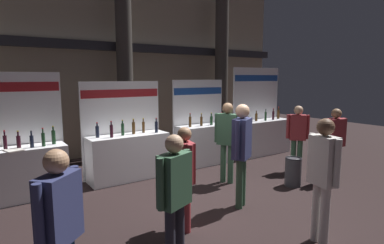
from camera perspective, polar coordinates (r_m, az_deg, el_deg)
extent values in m
plane|color=black|center=(6.09, 4.08, -14.10)|extent=(24.52, 24.52, 0.00)
cube|color=tan|center=(9.88, -13.69, 11.25)|extent=(12.26, 0.25, 5.76)
cube|color=#2D2D33|center=(9.62, -13.08, 13.08)|extent=(12.26, 0.20, 0.24)
cylinder|color=#423D38|center=(9.22, -12.04, 8.74)|extent=(0.45, 0.45, 4.86)
cylinder|color=#423D38|center=(11.06, 5.33, 8.74)|extent=(0.45, 0.45, 4.86)
cube|color=white|center=(6.82, -29.43, -8.31)|extent=(1.84, 0.60, 0.99)
cube|color=white|center=(7.00, -30.08, -2.03)|extent=(1.93, 0.04, 2.40)
cube|color=maroon|center=(6.89, -30.61, 5.47)|extent=(1.87, 0.01, 0.18)
cylinder|color=black|center=(6.64, -30.70, -3.25)|extent=(0.06, 0.06, 0.26)
cylinder|color=black|center=(6.61, -30.81, -1.79)|extent=(0.03, 0.03, 0.08)
cylinder|color=red|center=(6.60, -30.84, -1.37)|extent=(0.03, 0.03, 0.02)
cylinder|color=black|center=(6.62, -28.86, -3.24)|extent=(0.07, 0.07, 0.24)
cylinder|color=black|center=(6.60, -28.95, -1.88)|extent=(0.03, 0.03, 0.08)
cylinder|color=gold|center=(6.59, -28.98, -1.46)|extent=(0.03, 0.03, 0.02)
cylinder|color=black|center=(6.62, -26.98, -3.17)|extent=(0.07, 0.07, 0.23)
cylinder|color=black|center=(6.59, -27.07, -1.89)|extent=(0.03, 0.03, 0.08)
cylinder|color=black|center=(6.58, -27.09, -1.49)|extent=(0.03, 0.03, 0.02)
cylinder|color=#19381E|center=(6.64, -25.29, -2.90)|extent=(0.06, 0.06, 0.26)
cylinder|color=#19381E|center=(6.61, -25.38, -1.46)|extent=(0.03, 0.03, 0.08)
cylinder|color=red|center=(6.60, -25.41, -1.04)|extent=(0.03, 0.03, 0.02)
cylinder|color=#19381E|center=(6.78, -23.74, -2.54)|extent=(0.07, 0.07, 0.27)
cylinder|color=#19381E|center=(6.75, -23.83, -1.11)|extent=(0.03, 0.03, 0.07)
cylinder|color=gold|center=(6.74, -23.85, -0.73)|extent=(0.03, 0.03, 0.02)
cube|color=silver|center=(6.52, -29.52, -4.43)|extent=(0.34, 0.36, 0.02)
cube|color=white|center=(7.33, -11.35, -6.21)|extent=(1.80, 0.60, 1.02)
cube|color=white|center=(7.51, -12.49, -1.25)|extent=(1.89, 0.04, 2.21)
cube|color=maroon|center=(7.41, -12.62, 5.07)|extent=(1.84, 0.01, 0.18)
cylinder|color=black|center=(7.04, -16.75, -1.72)|extent=(0.08, 0.08, 0.25)
cylinder|color=black|center=(7.01, -16.80, -0.46)|extent=(0.03, 0.03, 0.06)
cylinder|color=red|center=(7.01, -16.81, -0.14)|extent=(0.03, 0.03, 0.02)
cylinder|color=black|center=(6.97, -14.36, -1.62)|extent=(0.07, 0.07, 0.27)
cylinder|color=black|center=(6.94, -14.41, -0.24)|extent=(0.03, 0.03, 0.07)
cylinder|color=red|center=(6.94, -14.42, 0.12)|extent=(0.03, 0.03, 0.02)
cylinder|color=#19381E|center=(7.16, -12.42, -1.33)|extent=(0.07, 0.07, 0.27)
cylinder|color=#19381E|center=(7.13, -12.46, -0.01)|extent=(0.03, 0.03, 0.07)
cylinder|color=gold|center=(7.13, -12.47, 0.33)|extent=(0.03, 0.03, 0.02)
cylinder|color=#472D14|center=(7.28, -10.53, -1.08)|extent=(0.07, 0.07, 0.27)
cylinder|color=#472D14|center=(7.26, -10.56, 0.22)|extent=(0.03, 0.03, 0.06)
cylinder|color=gold|center=(7.25, -10.57, 0.53)|extent=(0.03, 0.03, 0.02)
cylinder|color=#472D14|center=(7.42, -8.78, -0.94)|extent=(0.06, 0.06, 0.25)
cylinder|color=#472D14|center=(7.40, -8.81, 0.30)|extent=(0.03, 0.03, 0.07)
cylinder|color=gold|center=(7.39, -8.81, 0.64)|extent=(0.03, 0.03, 0.02)
cylinder|color=black|center=(7.40, -6.46, -0.91)|extent=(0.07, 0.07, 0.26)
cylinder|color=black|center=(7.38, -6.48, 0.34)|extent=(0.03, 0.03, 0.07)
cylinder|color=red|center=(7.37, -6.49, 0.67)|extent=(0.03, 0.03, 0.02)
cube|color=white|center=(8.43, 2.45, -4.08)|extent=(1.52, 0.60, 1.04)
cube|color=white|center=(8.60, 1.12, 0.18)|extent=(1.60, 0.04, 2.23)
cube|color=navy|center=(8.51, 1.23, 5.62)|extent=(1.56, 0.01, 0.18)
cylinder|color=#472D14|center=(8.02, -0.35, 0.04)|extent=(0.07, 0.07, 0.26)
cylinder|color=#472D14|center=(8.00, -0.35, 1.22)|extent=(0.03, 0.03, 0.07)
cylinder|color=red|center=(7.99, -0.35, 1.53)|extent=(0.03, 0.03, 0.02)
cylinder|color=#472D14|center=(8.20, 1.70, 0.12)|extent=(0.07, 0.07, 0.24)
cylinder|color=#472D14|center=(8.18, 1.71, 1.21)|extent=(0.03, 0.03, 0.08)
cylinder|color=gold|center=(8.18, 1.71, 1.55)|extent=(0.03, 0.03, 0.02)
cylinder|color=#19381E|center=(8.38, 3.51, 0.24)|extent=(0.08, 0.08, 0.22)
cylinder|color=#19381E|center=(8.36, 3.52, 1.29)|extent=(0.03, 0.03, 0.09)
cylinder|color=gold|center=(8.35, 3.52, 1.65)|extent=(0.03, 0.03, 0.02)
cylinder|color=black|center=(8.58, 5.35, 0.45)|extent=(0.07, 0.07, 0.24)
cylinder|color=black|center=(8.56, 5.36, 1.45)|extent=(0.03, 0.03, 0.06)
cylinder|color=red|center=(8.55, 5.37, 1.71)|extent=(0.03, 0.03, 0.02)
cube|color=white|center=(9.78, 12.77, -2.65)|extent=(1.77, 0.60, 1.02)
cube|color=white|center=(9.90, 11.47, 2.10)|extent=(1.86, 0.04, 2.58)
cube|color=navy|center=(9.83, 11.73, 7.77)|extent=(1.81, 0.01, 0.18)
cylinder|color=#19381E|center=(9.28, 9.82, 0.81)|extent=(0.06, 0.06, 0.24)
cylinder|color=#19381E|center=(9.26, 9.84, 1.77)|extent=(0.03, 0.03, 0.07)
cylinder|color=red|center=(9.25, 9.85, 2.04)|extent=(0.03, 0.03, 0.02)
cylinder|color=#472D14|center=(9.47, 11.53, 0.85)|extent=(0.08, 0.08, 0.22)
cylinder|color=#472D14|center=(9.46, 11.56, 1.71)|extent=(0.03, 0.03, 0.06)
cylinder|color=black|center=(9.45, 11.56, 1.96)|extent=(0.03, 0.03, 0.02)
cylinder|color=#19381E|center=(9.62, 13.16, 1.02)|extent=(0.06, 0.06, 0.26)
cylinder|color=#19381E|center=(9.60, 13.19, 1.99)|extent=(0.03, 0.03, 0.07)
cylinder|color=black|center=(9.60, 13.20, 2.26)|extent=(0.03, 0.03, 0.02)
cylinder|color=black|center=(9.87, 14.46, 1.15)|extent=(0.06, 0.06, 0.26)
cylinder|color=black|center=(9.85, 14.49, 2.09)|extent=(0.03, 0.03, 0.07)
cylinder|color=red|center=(9.84, 14.50, 2.35)|extent=(0.03, 0.03, 0.02)
cylinder|color=#472D14|center=(10.15, 15.34, 1.35)|extent=(0.07, 0.07, 0.27)
cylinder|color=#472D14|center=(10.13, 15.38, 2.34)|extent=(0.03, 0.03, 0.08)
cylinder|color=red|center=(10.12, 15.39, 2.61)|extent=(0.03, 0.03, 0.02)
cylinder|color=#38383D|center=(7.13, 17.79, -8.63)|extent=(0.34, 0.34, 0.59)
torus|color=black|center=(7.05, 17.90, -6.24)|extent=(0.34, 0.34, 0.02)
cylinder|color=silver|center=(4.93, 21.55, -14.85)|extent=(0.12, 0.12, 0.85)
cylinder|color=silver|center=(4.83, 22.85, -15.41)|extent=(0.12, 0.12, 0.85)
cube|color=silver|center=(4.64, 22.70, -6.45)|extent=(0.30, 0.41, 0.67)
sphere|color=brown|center=(4.55, 23.01, -0.85)|extent=(0.23, 0.23, 0.23)
cylinder|color=silver|center=(4.80, 20.76, -5.67)|extent=(0.08, 0.08, 0.64)
cylinder|color=silver|center=(4.48, 24.80, -6.85)|extent=(0.08, 0.08, 0.64)
cylinder|color=#33563D|center=(8.24, 18.88, -5.74)|extent=(0.12, 0.12, 0.78)
cylinder|color=#33563D|center=(8.22, 17.83, -5.73)|extent=(0.12, 0.12, 0.78)
cube|color=maroon|center=(8.09, 18.57, -0.92)|extent=(0.42, 0.42, 0.62)
sphere|color=tan|center=(8.04, 18.71, 2.04)|extent=(0.21, 0.21, 0.21)
cylinder|color=maroon|center=(8.13, 20.19, -0.85)|extent=(0.08, 0.08, 0.59)
cylinder|color=maroon|center=(8.06, 16.95, -0.78)|extent=(0.08, 0.08, 0.59)
cylinder|color=#23232D|center=(3.97, -3.98, -20.52)|extent=(0.12, 0.12, 0.79)
cylinder|color=#23232D|center=(4.10, -2.27, -19.53)|extent=(0.12, 0.12, 0.79)
cube|color=#33563D|center=(3.75, -3.19, -10.39)|extent=(0.46, 0.35, 0.63)
sphere|color=tan|center=(3.64, -3.25, -3.97)|extent=(0.22, 0.22, 0.22)
cylinder|color=#33563D|center=(3.57, -5.70, -11.17)|extent=(0.08, 0.08, 0.60)
cylinder|color=#33563D|center=(3.94, -0.94, -9.24)|extent=(0.08, 0.08, 0.60)
cylinder|color=#47382D|center=(7.71, 23.76, -6.93)|extent=(0.12, 0.12, 0.78)
cylinder|color=#47382D|center=(7.84, 24.59, -6.74)|extent=(0.12, 0.12, 0.78)
cube|color=maroon|center=(7.63, 24.48, -1.74)|extent=(0.45, 0.29, 0.62)
sphere|color=#8C6647|center=(7.58, 24.67, 1.41)|extent=(0.22, 0.22, 0.22)
cylinder|color=maroon|center=(7.43, 23.23, -1.79)|extent=(0.08, 0.08, 0.59)
cylinder|color=maroon|center=(7.83, 25.69, -1.47)|extent=(0.08, 0.08, 0.59)
cylinder|color=maroon|center=(4.84, -0.99, -15.23)|extent=(0.12, 0.12, 0.76)
cylinder|color=maroon|center=(4.98, -1.65, -14.57)|extent=(0.12, 0.12, 0.76)
cube|color=maroon|center=(4.69, -1.35, -7.18)|extent=(0.28, 0.41, 0.60)
sphere|color=#8C6647|center=(4.59, -1.37, -2.22)|extent=(0.21, 0.21, 0.21)
cylinder|color=maroon|center=(4.47, -0.30, -7.72)|extent=(0.08, 0.08, 0.57)
cylinder|color=maroon|center=(4.89, -2.31, -6.34)|extent=(0.08, 0.08, 0.57)
cylinder|color=#33563D|center=(5.69, 8.57, -11.01)|extent=(0.12, 0.12, 0.89)
cylinder|color=#33563D|center=(5.85, 9.09, -10.51)|extent=(0.12, 0.12, 0.89)
cube|color=navy|center=(5.56, 9.01, -2.97)|extent=(0.47, 0.41, 0.70)
sphere|color=tan|center=(5.49, 9.12, 1.95)|extent=(0.24, 0.24, 0.24)
cylinder|color=navy|center=(5.33, 8.22, -3.25)|extent=(0.08, 0.08, 0.67)
cylinder|color=navy|center=(5.79, 9.75, -2.37)|extent=(0.08, 0.08, 0.67)
cube|color=navy|center=(3.17, -22.91, -14.22)|extent=(0.46, 0.45, 0.64)
sphere|color=tan|center=(3.04, -23.37, -6.56)|extent=(0.22, 0.22, 0.22)
cylinder|color=navy|center=(2.98, -25.96, -15.55)|extent=(0.08, 0.08, 0.61)
cylinder|color=navy|center=(3.37, -20.28, -12.50)|extent=(0.08, 0.08, 0.61)
cylinder|color=#33563D|center=(7.03, 5.66, -7.41)|extent=(0.12, 0.12, 0.85)
cylinder|color=#33563D|center=(6.97, 6.98, -7.57)|extent=(0.12, 0.12, 0.85)
cube|color=#33563D|center=(6.83, 6.42, -1.33)|extent=(0.38, 0.47, 0.67)
sphere|color=#8C6647|center=(6.77, 6.48, 2.50)|extent=(0.23, 0.23, 0.23)
cylinder|color=#33563D|center=(6.92, 4.43, -1.04)|extent=(0.08, 0.08, 0.64)
cylinder|color=#33563D|center=(6.74, 8.46, -1.35)|extent=(0.08, 0.08, 0.64)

